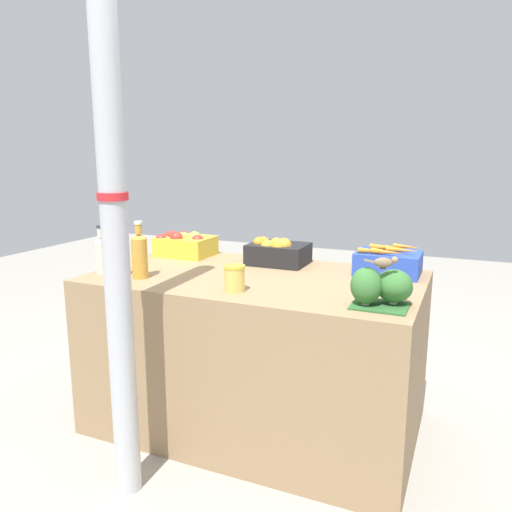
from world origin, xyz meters
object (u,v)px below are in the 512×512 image
(apple_crate, at_px, (185,243))
(carrot_crate, at_px, (388,262))
(juice_bottle_amber, at_px, (140,254))
(orange_crate, at_px, (278,252))
(support_pole, at_px, (114,225))
(broccoli_pile, at_px, (385,287))
(juice_bottle_cloudy, at_px, (101,254))
(sparrow_bird, at_px, (385,262))
(pickle_jar, at_px, (235,278))
(juice_bottle_golden, at_px, (120,256))

(apple_crate, distance_m, carrot_crate, 1.20)
(apple_crate, bearing_deg, juice_bottle_amber, -80.88)
(orange_crate, bearing_deg, apple_crate, 179.63)
(support_pole, distance_m, broccoli_pile, 1.09)
(broccoli_pile, bearing_deg, orange_crate, 140.67)
(juice_bottle_cloudy, bearing_deg, sparrow_bird, -1.15)
(broccoli_pile, bearing_deg, juice_bottle_cloudy, -179.53)
(support_pole, xyz_separation_m, pickle_jar, (0.32, 0.40, -0.27))
(orange_crate, distance_m, sparrow_bird, 0.90)
(apple_crate, relative_size, sparrow_bird, 2.36)
(carrot_crate, relative_size, juice_bottle_golden, 1.30)
(juice_bottle_cloudy, bearing_deg, juice_bottle_golden, 0.00)
(juice_bottle_amber, bearing_deg, broccoli_pile, 0.56)
(juice_bottle_golden, bearing_deg, pickle_jar, -2.79)
(juice_bottle_golden, relative_size, pickle_jar, 2.07)
(juice_bottle_amber, distance_m, pickle_jar, 0.54)
(apple_crate, bearing_deg, carrot_crate, 0.03)
(juice_bottle_golden, bearing_deg, apple_crate, 87.31)
(apple_crate, xyz_separation_m, sparrow_bird, (1.27, -0.60, 0.12))
(orange_crate, relative_size, carrot_crate, 1.00)
(support_pole, height_order, apple_crate, support_pole)
(apple_crate, xyz_separation_m, orange_crate, (0.60, -0.00, -0.00))
(juice_bottle_amber, bearing_deg, juice_bottle_cloudy, 180.00)
(orange_crate, relative_size, sparrow_bird, 2.36)
(carrot_crate, distance_m, pickle_jar, 0.83)
(broccoli_pile, bearing_deg, carrot_crate, 97.52)
(orange_crate, relative_size, juice_bottle_cloudy, 1.27)
(orange_crate, xyz_separation_m, pickle_jar, (0.02, -0.60, -0.01))
(apple_crate, relative_size, juice_bottle_cloudy, 1.27)
(support_pole, xyz_separation_m, sparrow_bird, (0.97, 0.40, -0.14))
(support_pole, height_order, carrot_crate, support_pole)
(support_pole, xyz_separation_m, juice_bottle_cloudy, (-0.45, 0.43, -0.23))
(juice_bottle_golden, height_order, pickle_jar, juice_bottle_golden)
(support_pole, relative_size, juice_bottle_cloudy, 9.17)
(support_pole, relative_size, apple_crate, 7.22)
(juice_bottle_amber, bearing_deg, apple_crate, 99.12)
(apple_crate, distance_m, broccoli_pile, 1.39)
(pickle_jar, height_order, sparrow_bird, sparrow_bird)
(orange_crate, bearing_deg, pickle_jar, -87.66)
(juice_bottle_golden, bearing_deg, carrot_crate, 24.87)
(carrot_crate, bearing_deg, pickle_jar, -133.86)
(support_pole, bearing_deg, apple_crate, 106.93)
(apple_crate, height_order, pickle_jar, apple_crate)
(orange_crate, height_order, juice_bottle_amber, juice_bottle_amber)
(carrot_crate, bearing_deg, juice_bottle_cloudy, -157.09)
(juice_bottle_amber, bearing_deg, pickle_jar, -3.40)
(juice_bottle_cloudy, bearing_deg, juice_bottle_amber, 0.00)
(apple_crate, xyz_separation_m, juice_bottle_cloudy, (-0.15, -0.57, 0.03))
(broccoli_pile, relative_size, pickle_jar, 2.01)
(orange_crate, distance_m, juice_bottle_golden, 0.84)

